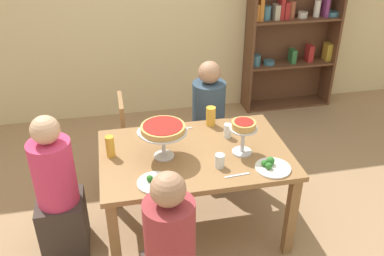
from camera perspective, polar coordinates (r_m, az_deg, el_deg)
ground_plane at (r=3.59m, az=0.33°, el=-13.19°), size 12.00×12.00×0.00m
dining_table at (r=3.19m, az=0.36°, el=-4.73°), size 1.40×0.92×0.74m
bookshelf at (r=5.23m, az=13.53°, el=14.56°), size 1.10×0.30×2.21m
diner_head_west at (r=3.27m, az=-17.65°, el=-8.76°), size 0.34×0.34×1.15m
diner_far_right at (r=3.94m, az=2.21°, el=0.01°), size 0.34×0.34×1.15m
chair_far_left at (r=3.85m, az=-7.58°, el=-1.16°), size 0.40×0.40×0.87m
deep_dish_pizza_stand at (r=2.98m, az=-3.95°, el=-0.32°), size 0.35×0.35×0.26m
personal_pizza_stand at (r=3.05m, az=6.98°, el=-0.21°), size 0.20×0.20×0.26m
salad_plate_near_diner at (r=2.82m, az=-4.94°, el=-7.30°), size 0.25×0.25×0.07m
salad_plate_far_diner at (r=3.00m, az=10.72°, el=-5.12°), size 0.25×0.25×0.07m
salad_plate_spare at (r=3.38m, az=-5.42°, el=-0.51°), size 0.24×0.24×0.06m
beer_glass_amber_tall at (r=3.10m, az=-11.01°, el=-2.48°), size 0.06×0.06×0.17m
beer_glass_amber_short at (r=3.45m, az=2.56°, el=1.60°), size 0.08×0.08×0.16m
water_glass_clear_near at (r=2.96m, az=3.76°, el=-4.45°), size 0.07×0.07×0.10m
water_glass_clear_far at (r=3.30m, az=4.84°, el=-0.38°), size 0.06×0.06×0.11m
cutlery_fork_near at (r=3.41m, az=-1.40°, el=-0.21°), size 0.18×0.05×0.00m
cutlery_knife_near at (r=2.91m, az=6.14°, el=-6.37°), size 0.18×0.03×0.00m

